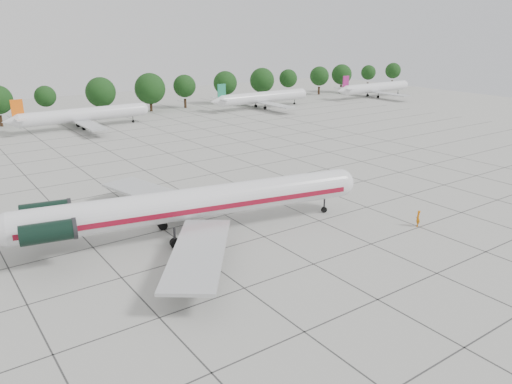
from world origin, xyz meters
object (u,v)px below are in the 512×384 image
ground_crew (418,218)px  bg_airliner_e (375,88)px  bg_airliner_d (263,97)px  bg_airliner_c (83,115)px  main_airliner (173,206)px

ground_crew → bg_airliner_e: (79.03, 77.41, 1.96)m
bg_airliner_d → bg_airliner_e: bearing=-3.4°
bg_airliner_c → bg_airliner_e: 91.92m
bg_airliner_c → bg_airliner_e: size_ratio=1.00×
bg_airliner_c → bg_airliner_d: same height
bg_airliner_c → main_airliner: bearing=-99.4°
ground_crew → main_airliner: bearing=-72.8°
bg_airliner_e → ground_crew: bearing=-135.6°
bg_airliner_d → bg_airliner_e: (42.55, -2.55, 0.00)m
ground_crew → bg_airliner_c: 80.84m
bg_airliner_e → bg_airliner_c: bearing=178.5°
bg_airliner_c → bg_airliner_e: (91.89, -2.38, 0.00)m
bg_airliner_c → bg_airliner_e: same height
main_airliner → ground_crew: 27.43m
main_airliner → ground_crew: main_airliner is taller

